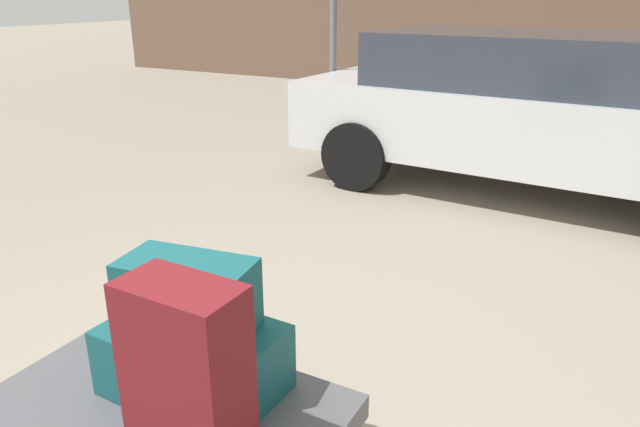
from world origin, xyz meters
TOP-DOWN VIEW (x-y plane):
  - luggage_cart at (0.00, 0.00)m, footprint 1.28×0.83m
  - suitcase_teal_stacked_top at (0.05, 0.13)m, footprint 0.64×0.44m
  - suitcase_maroon_center at (0.28, -0.15)m, footprint 0.38×0.22m
  - duffel_bag_teal_topmost_pile at (0.05, 0.13)m, footprint 0.50×0.31m
  - parked_car at (0.49, 4.36)m, footprint 4.39×2.10m
  - no_parking_sign at (-1.65, 4.53)m, footprint 0.50×0.07m

SIDE VIEW (x-z plane):
  - luggage_cart at x=0.00m, z-range 0.10..0.44m
  - suitcase_teal_stacked_top at x=0.05m, z-range 0.34..0.61m
  - suitcase_maroon_center at x=0.28m, z-range 0.34..0.97m
  - duffel_bag_teal_topmost_pile at x=0.05m, z-range 0.61..0.87m
  - parked_car at x=0.49m, z-range 0.05..1.47m
  - no_parking_sign at x=-1.65m, z-range 0.29..2.83m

